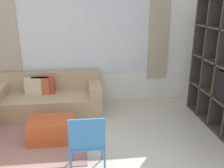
# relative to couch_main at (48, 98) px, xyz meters

# --- Properties ---
(wall_back) EXTENTS (6.28, 0.11, 2.70)m
(wall_back) POSITION_rel_couch_main_xyz_m (0.79, 0.49, 1.07)
(wall_back) COLOR white
(wall_back) RESTS_ON ground_plane
(area_rug) EXTENTS (2.31, 1.69, 0.01)m
(area_rug) POSITION_rel_couch_main_xyz_m (-0.41, -1.06, -0.28)
(area_rug) COLOR gray
(area_rug) RESTS_ON ground_plane
(couch_main) EXTENTS (2.11, 0.91, 0.75)m
(couch_main) POSITION_rel_couch_main_xyz_m (0.00, 0.00, 0.00)
(couch_main) COLOR tan
(couch_main) RESTS_ON ground_plane
(ottoman) EXTENTS (0.73, 0.47, 0.38)m
(ottoman) POSITION_rel_couch_main_xyz_m (0.19, -1.16, -0.09)
(ottoman) COLOR #B74C23
(ottoman) RESTS_ON ground_plane
(folding_chair) EXTENTS (0.44, 0.46, 0.86)m
(folding_chair) POSITION_rel_couch_main_xyz_m (0.74, -2.07, 0.23)
(folding_chair) COLOR #3375B7
(folding_chair) RESTS_ON ground_plane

